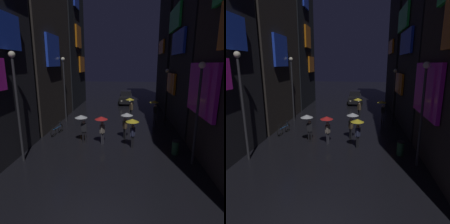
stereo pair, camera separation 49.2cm
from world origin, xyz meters
TOP-DOWN VIEW (x-y plane):
  - building_left_mid at (-7.49, 13.31)m, footprint 4.25×8.63m
  - building_left_far at (-7.49, 21.79)m, footprint 4.25×7.57m
  - building_right_mid at (7.47, 12.81)m, footprint 4.25×7.73m
  - building_right_far at (7.49, 21.93)m, footprint 4.25×7.87m
  - pedestrian_midstreet_centre_clear at (-2.07, 8.16)m, footprint 0.90×0.90m
  - pedestrian_foreground_left_red at (-0.61, 7.89)m, footprint 0.90×0.90m
  - pedestrian_midstreet_left_clear at (1.10, 9.10)m, footprint 0.90×0.90m
  - pedestrian_far_right_yellow at (1.46, 15.72)m, footprint 0.90×0.90m
  - pedestrian_foreground_right_yellow at (1.54, 7.46)m, footprint 0.90×0.90m
  - pedestrian_near_crossing_yellow at (3.86, 14.45)m, footprint 0.90×0.90m
  - bicycle_parked_at_storefront at (-4.60, 9.80)m, footprint 0.43×1.79m
  - car_distant at (0.89, 23.29)m, footprint 2.26×4.15m
  - streetlamp_left_near at (-5.00, 5.10)m, footprint 0.36×0.36m
  - streetlamp_left_far at (-5.00, 13.59)m, footprint 0.36×0.36m
  - streetlamp_right_near at (5.00, 5.48)m, footprint 0.36×0.36m
  - streetlamp_right_far at (5.00, 14.97)m, footprint 0.36×0.36m
  - trash_bin at (4.30, 6.75)m, footprint 0.46×0.46m

SIDE VIEW (x-z plane):
  - bicycle_parked_at_storefront at x=-4.60m, z-range -0.09..0.87m
  - trash_bin at x=4.30m, z-range 0.00..0.93m
  - car_distant at x=0.89m, z-range -0.03..1.89m
  - pedestrian_midstreet_centre_clear at x=-2.07m, z-range 0.61..2.73m
  - pedestrian_foreground_left_red at x=-0.61m, z-range 0.61..2.73m
  - pedestrian_midstreet_left_clear at x=1.10m, z-range 0.61..2.73m
  - pedestrian_far_right_yellow at x=1.46m, z-range 0.61..2.73m
  - pedestrian_foreground_right_yellow at x=1.54m, z-range 0.61..2.73m
  - pedestrian_near_crossing_yellow at x=3.86m, z-range 0.61..2.73m
  - streetlamp_right_far at x=5.00m, z-range 0.68..5.88m
  - streetlamp_right_near at x=5.00m, z-range 0.70..6.51m
  - streetlamp_left_far at x=-5.00m, z-range 0.72..7.02m
  - streetlamp_left_near at x=-5.00m, z-range 0.72..7.07m
  - building_right_mid at x=7.47m, z-range 0.01..16.05m
  - building_left_far at x=-7.49m, z-range 0.00..17.55m
  - building_left_mid at x=-7.49m, z-range 0.00..20.62m
  - building_right_far at x=7.49m, z-range 0.00..25.29m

